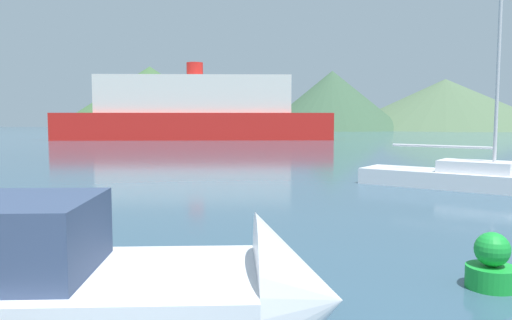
{
  "coord_description": "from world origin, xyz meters",
  "views": [
    {
      "loc": [
        1.81,
        -1.78,
        2.57
      ],
      "look_at": [
        -0.57,
        14.0,
        1.2
      ],
      "focal_mm": 35.0,
      "sensor_mm": 36.0,
      "label": 1
    }
  ],
  "objects_px": {
    "motorboat_near": "(63,294)",
    "sailboat_inner": "(475,177)",
    "buoy_marker": "(492,265)",
    "ferry_distant": "(195,112)"
  },
  "relations": [
    {
      "from": "motorboat_near",
      "to": "sailboat_inner",
      "type": "xyz_separation_m",
      "value": [
        8.19,
        13.43,
        -0.1
      ]
    },
    {
      "from": "motorboat_near",
      "to": "sailboat_inner",
      "type": "bearing_deg",
      "value": 47.64
    },
    {
      "from": "buoy_marker",
      "to": "motorboat_near",
      "type": "bearing_deg",
      "value": -155.19
    },
    {
      "from": "ferry_distant",
      "to": "buoy_marker",
      "type": "relative_size",
      "value": 37.79
    },
    {
      "from": "sailboat_inner",
      "to": "buoy_marker",
      "type": "relative_size",
      "value": 10.94
    },
    {
      "from": "buoy_marker",
      "to": "sailboat_inner",
      "type": "bearing_deg",
      "value": 76.06
    },
    {
      "from": "motorboat_near",
      "to": "buoy_marker",
      "type": "height_order",
      "value": "motorboat_near"
    },
    {
      "from": "motorboat_near",
      "to": "ferry_distant",
      "type": "relative_size",
      "value": 0.22
    },
    {
      "from": "sailboat_inner",
      "to": "motorboat_near",
      "type": "bearing_deg",
      "value": -94.83
    },
    {
      "from": "buoy_marker",
      "to": "ferry_distant",
      "type": "bearing_deg",
      "value": 110.33
    }
  ]
}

